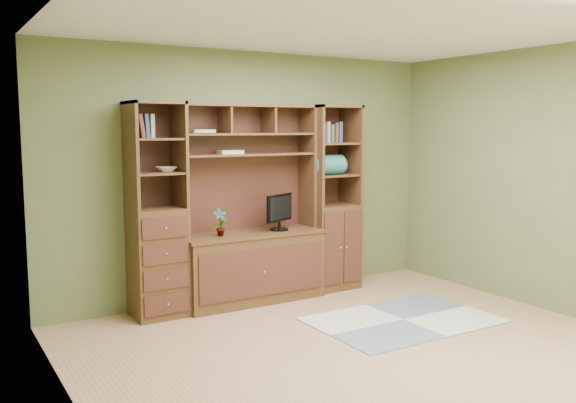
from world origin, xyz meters
TOP-DOWN VIEW (x-y plane):
  - room at (0.00, 0.00)m, footprint 4.60×4.10m
  - center_hutch at (-0.12, 1.73)m, footprint 1.54×0.53m
  - left_tower at (-1.12, 1.77)m, footprint 0.50×0.45m
  - right_tower at (0.90, 1.77)m, footprint 0.55×0.45m
  - rug at (0.79, 0.43)m, footprint 1.69×1.13m
  - monitor at (0.18, 1.70)m, footprint 0.47×0.36m
  - orchid at (-0.50, 1.70)m, footprint 0.15×0.10m
  - magazines at (-0.32, 1.82)m, footprint 0.24×0.17m
  - bowl at (-1.02, 1.77)m, footprint 0.19×0.19m
  - blanket_teal at (0.81, 1.73)m, footprint 0.38×0.22m
  - blanket_red at (0.96, 1.85)m, footprint 0.32×0.18m

SIDE VIEW (x-z plane):
  - rug at x=0.79m, z-range 0.00..0.01m
  - orchid at x=-0.50m, z-range 0.73..1.01m
  - monitor at x=0.18m, z-range 0.73..1.26m
  - center_hutch at x=-0.12m, z-range 0.00..2.05m
  - left_tower at x=-1.12m, z-range 0.00..2.05m
  - right_tower at x=0.90m, z-range 0.00..2.05m
  - room at x=0.00m, z-range -0.02..2.62m
  - blanket_red at x=0.96m, z-range 1.29..1.47m
  - blanket_teal at x=0.81m, z-range 1.29..1.51m
  - bowl at x=-1.02m, z-range 1.39..1.44m
  - magazines at x=-0.32m, z-range 1.54..1.58m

